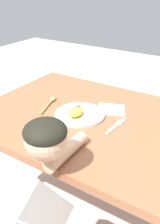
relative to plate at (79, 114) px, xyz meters
The scene contains 6 objects.
ground_plane 0.75m from the plate, 39.49° to the left, with size 8.00×8.00×0.00m, color beige.
dining_table 0.11m from the plate, 39.49° to the left, with size 1.21×0.90×0.73m.
plate is the anchor object (origin of this frame).
fork 0.22m from the plate, ahead, with size 0.04×0.20×0.01m.
spoon 0.23m from the plate, behind, with size 0.09×0.22×0.02m.
napkin 0.20m from the plate, 54.41° to the left, with size 0.15×0.13×0.00m, color white.
Camera 1 is at (0.60, -1.03, 1.39)m, focal length 40.14 mm.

